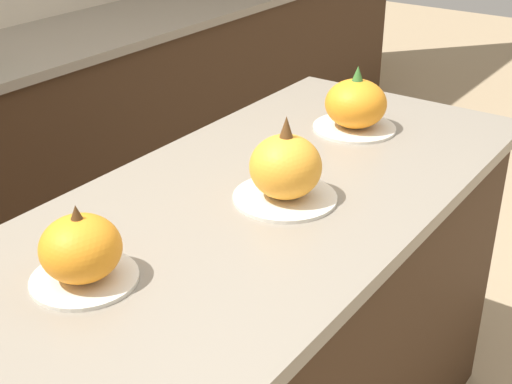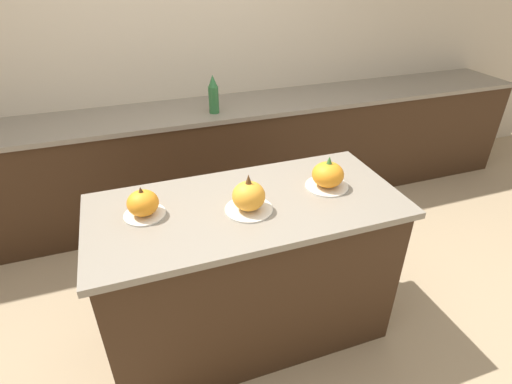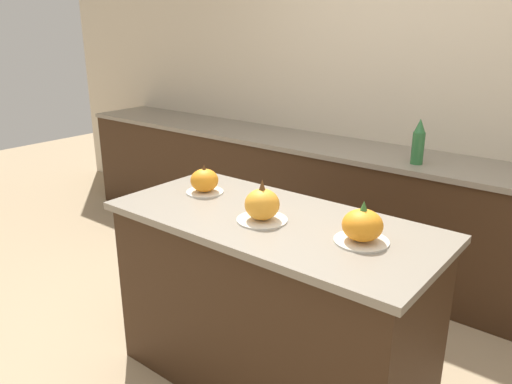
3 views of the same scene
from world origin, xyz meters
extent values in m
plane|color=tan|center=(0.00, 0.00, 0.00)|extent=(12.00, 12.00, 0.00)
cube|color=beige|center=(0.00, 1.75, 1.25)|extent=(8.00, 0.06, 2.50)
cube|color=#382314|center=(0.00, 0.00, 0.43)|extent=(1.49, 0.66, 0.87)
cube|color=gray|center=(0.00, 0.00, 0.88)|extent=(1.55, 0.72, 0.03)
cube|color=#382314|center=(0.00, 1.42, 0.43)|extent=(6.00, 0.56, 0.87)
cube|color=gray|center=(0.00, 1.42, 0.89)|extent=(6.00, 0.60, 0.03)
cylinder|color=silver|center=(-0.49, 0.06, 0.90)|extent=(0.19, 0.19, 0.01)
ellipsoid|color=orange|center=(-0.49, 0.06, 0.97)|extent=(0.15, 0.15, 0.12)
cone|color=#4C2D14|center=(-0.49, 0.06, 1.04)|extent=(0.02, 0.02, 0.03)
cylinder|color=silver|center=(-0.01, -0.06, 0.90)|extent=(0.23, 0.23, 0.01)
ellipsoid|color=orange|center=(-0.01, -0.06, 0.98)|extent=(0.16, 0.16, 0.14)
cone|color=brown|center=(-0.01, -0.06, 1.07)|extent=(0.03, 0.03, 0.05)
cylinder|color=silver|center=(0.44, 0.02, 0.90)|extent=(0.22, 0.22, 0.01)
ellipsoid|color=orange|center=(0.44, 0.02, 0.97)|extent=(0.17, 0.17, 0.13)
cone|color=#38702D|center=(0.44, 0.02, 1.06)|extent=(0.03, 0.03, 0.04)
cylinder|color=#2D6B38|center=(0.16, 1.29, 1.00)|extent=(0.08, 0.08, 0.20)
cone|color=#2D6B38|center=(0.16, 1.29, 1.15)|extent=(0.07, 0.07, 0.09)
camera|label=1|loc=(-1.18, -0.80, 1.62)|focal=50.00mm
camera|label=2|loc=(-0.51, -1.56, 1.96)|focal=28.00mm
camera|label=3|loc=(1.26, -1.69, 1.74)|focal=35.00mm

